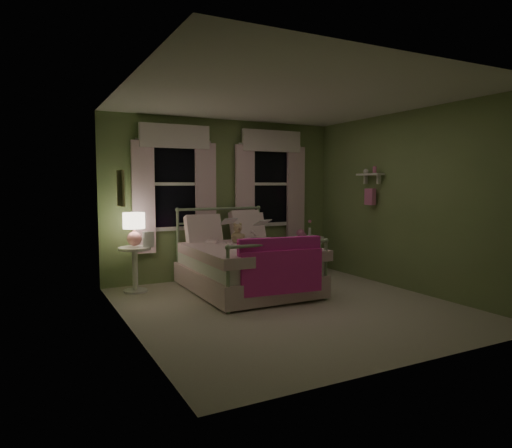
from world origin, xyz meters
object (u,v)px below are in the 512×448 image
child_left (216,225)px  nightstand_left (135,263)px  child_right (249,225)px  bed (246,265)px  nightstand_right (305,242)px  table_lamp (134,226)px  teddy_bear (237,235)px

child_left → nightstand_left: (-1.17, 0.21, -0.51)m
child_right → bed: bearing=67.3°
nightstand_left → nightstand_right: bearing=0.1°
nightstand_left → table_lamp: bearing=0.0°
bed → nightstand_right: bearing=24.0°
nightstand_left → nightstand_right: (2.92, 0.01, 0.13)m
child_left → nightstand_right: child_left is taller
bed → table_lamp: bed is taller
child_left → table_lamp: 1.19m
teddy_bear → nightstand_left: 1.54m
child_right → child_left: bearing=9.6°
bed → child_right: (0.27, 0.43, 0.54)m
nightstand_left → nightstand_right: 2.92m
nightstand_left → bed: bearing=-24.0°
bed → teddy_bear: (-0.01, 0.27, 0.42)m
bed → child_left: (-0.29, 0.43, 0.55)m
nightstand_left → nightstand_right: same height
bed → table_lamp: 1.69m
teddy_bear → nightstand_left: size_ratio=0.48×
child_left → nightstand_right: 1.80m
bed → table_lamp: bearing=156.0°
teddy_bear → nightstand_right: 1.54m
child_right → nightstand_left: bearing=2.6°
nightstand_left → table_lamp: table_lamp is taller
child_right → nightstand_right: bearing=-159.9°
nightstand_right → child_left: bearing=-172.8°
bed → teddy_bear: size_ratio=6.58×
child_left → teddy_bear: child_left is taller
table_lamp → teddy_bear: bearing=-14.4°
child_left → table_lamp: (-1.17, 0.21, 0.02)m
bed → child_left: child_left is taller
nightstand_right → table_lamp: bearing=-179.9°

